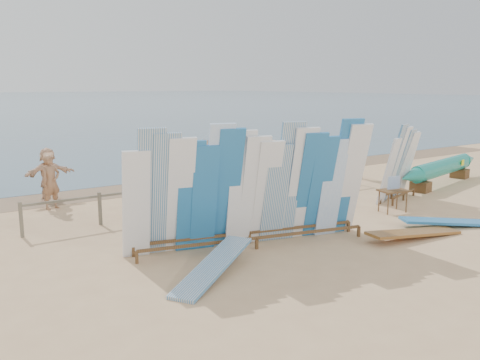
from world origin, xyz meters
TOP-DOWN VIEW (x-y plane):
  - ground at (0.00, 0.00)m, footprint 160.00×160.00m
  - wet_sand_strip at (0.00, 7.20)m, footprint 40.00×2.60m
  - fence at (0.00, 3.00)m, footprint 12.08×0.08m
  - main_surfboard_rack at (-1.66, -0.83)m, footprint 5.91×2.16m
  - side_surfboard_rack at (5.13, 0.44)m, footprint 2.28×1.19m
  - outrigger_canoe at (8.65, 1.21)m, footprint 6.76×2.03m
  - vendor_table at (3.67, -0.54)m, footprint 0.91×0.73m
  - flat_board_d at (3.70, -2.45)m, footprint 2.65×1.74m
  - flat_board_c at (2.00, -2.57)m, footprint 2.75×0.93m
  - flat_board_e at (-3.44, -1.93)m, footprint 2.57×1.91m
  - beach_chair_left at (-0.17, 3.73)m, footprint 0.77×0.78m
  - beach_chair_right at (2.16, 4.06)m, footprint 0.64×0.66m
  - stroller at (1.19, 3.59)m, footprint 0.77×0.94m
  - beachgoer_11 at (-4.37, 6.78)m, footprint 1.67×0.71m
  - beachgoer_10 at (6.96, 3.78)m, footprint 0.89×0.97m
  - beachgoer_extra_0 at (6.38, 5.92)m, footprint 1.24×0.98m
  - beachgoer_1 at (-4.59, 5.61)m, footprint 0.68×0.53m
  - beachgoer_7 at (3.79, 5.86)m, footprint 0.65×0.53m
  - beachgoer_6 at (3.63, 5.27)m, footprint 0.48×0.85m
  - beachgoer_5 at (0.99, 5.90)m, footprint 1.70×1.29m
  - beachgoer_8 at (4.07, 3.67)m, footprint 0.86×0.46m

SIDE VIEW (x-z plane):
  - ground at x=0.00m, z-range 0.00..0.00m
  - wet_sand_strip at x=0.00m, z-range -0.01..0.01m
  - flat_board_d at x=3.70m, z-range -0.13..0.13m
  - flat_board_c at x=2.00m, z-range -0.14..0.14m
  - flat_board_e at x=-3.44m, z-range -0.22..0.22m
  - beach_chair_right at x=2.16m, z-range -0.18..0.69m
  - beach_chair_left at x=-0.17m, z-range -0.18..0.70m
  - vendor_table at x=3.67m, z-range -0.18..0.90m
  - stroller at x=1.19m, z-range -0.11..1.01m
  - outrigger_canoe at x=8.65m, z-range 0.13..1.10m
  - fence at x=0.00m, z-range 0.18..1.08m
  - beachgoer_7 at x=3.79m, z-range 0.00..1.56m
  - beachgoer_10 at x=6.96m, z-range 0.00..1.57m
  - beachgoer_6 at x=3.63m, z-range 0.00..1.65m
  - beachgoer_1 at x=-4.59m, z-range 0.00..1.66m
  - beachgoer_8 at x=4.07m, z-range 0.00..1.71m
  - beachgoer_11 at x=-4.37m, z-range 0.00..1.74m
  - beachgoer_5 at x=0.99m, z-range 0.00..1.78m
  - beachgoer_extra_0 at x=6.38m, z-range 0.00..1.79m
  - side_surfboard_rack at x=5.13m, z-range -0.13..2.41m
  - main_surfboard_rack at x=-1.66m, z-range -0.15..2.82m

